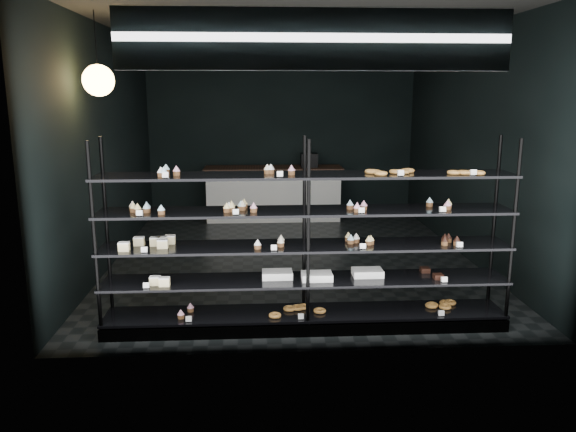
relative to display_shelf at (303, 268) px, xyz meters
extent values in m
cube|color=black|center=(0.05, 2.45, -0.62)|extent=(5.00, 6.00, 0.01)
cube|color=black|center=(0.05, 2.45, 2.57)|extent=(5.00, 6.00, 0.01)
cube|color=black|center=(0.05, 5.45, 0.97)|extent=(5.00, 0.01, 3.20)
cube|color=black|center=(0.05, -0.55, 0.97)|extent=(5.00, 0.01, 3.20)
cube|color=black|center=(-2.45, 2.45, 0.97)|extent=(0.01, 6.00, 3.20)
cube|color=black|center=(2.55, 2.45, 0.97)|extent=(0.01, 6.00, 3.20)
cube|color=black|center=(0.03, 0.00, -0.57)|extent=(4.00, 0.50, 0.12)
cylinder|color=black|center=(-1.94, -0.22, 0.36)|extent=(0.04, 0.04, 1.85)
cylinder|color=black|center=(-1.94, 0.22, 0.36)|extent=(0.04, 0.04, 1.85)
cylinder|color=black|center=(0.03, -0.22, 0.36)|extent=(0.04, 0.04, 1.85)
cylinder|color=black|center=(0.03, 0.22, 0.36)|extent=(0.04, 0.04, 1.85)
cylinder|color=black|center=(2.00, -0.22, 0.36)|extent=(0.04, 0.04, 1.85)
cylinder|color=black|center=(2.00, 0.22, 0.36)|extent=(0.04, 0.04, 1.85)
cube|color=black|center=(0.03, 0.00, -0.48)|extent=(4.00, 0.50, 0.03)
cube|color=black|center=(0.03, 0.00, -0.13)|extent=(4.00, 0.50, 0.02)
cube|color=black|center=(0.03, 0.00, 0.22)|extent=(4.00, 0.50, 0.02)
cube|color=black|center=(0.03, 0.00, 0.57)|extent=(4.00, 0.50, 0.02)
cube|color=black|center=(0.03, 0.00, 0.92)|extent=(4.00, 0.50, 0.02)
cube|color=white|center=(-1.28, -0.18, 0.96)|extent=(0.06, 0.04, 0.06)
cube|color=white|center=(-0.20, -0.18, 0.96)|extent=(0.06, 0.04, 0.06)
cube|color=white|center=(0.86, -0.18, 0.96)|extent=(0.05, 0.04, 0.06)
cube|color=white|center=(1.61, -0.18, 0.96)|extent=(0.06, 0.04, 0.06)
cube|color=white|center=(-1.49, -0.18, 0.61)|extent=(0.06, 0.04, 0.06)
cube|color=white|center=(-0.64, -0.18, 0.61)|extent=(0.05, 0.04, 0.06)
cube|color=white|center=(0.54, -0.18, 0.61)|extent=(0.06, 0.04, 0.06)
cube|color=white|center=(1.33, -0.18, 0.61)|extent=(0.06, 0.04, 0.06)
cube|color=white|center=(-1.51, -0.18, 0.26)|extent=(0.06, 0.04, 0.06)
cube|color=white|center=(-0.33, -0.18, 0.26)|extent=(0.06, 0.04, 0.06)
cube|color=white|center=(0.58, -0.18, 0.26)|extent=(0.05, 0.04, 0.06)
cube|color=white|center=(1.48, -0.18, 0.26)|extent=(0.06, 0.04, 0.06)
cube|color=white|center=(-1.53, -0.18, -0.09)|extent=(0.06, 0.04, 0.06)
cube|color=white|center=(1.40, -0.18, -0.09)|extent=(0.06, 0.04, 0.06)
cube|color=white|center=(-1.08, -0.18, -0.44)|extent=(0.06, 0.04, 0.06)
cube|color=white|center=(-0.05, -0.18, -0.44)|extent=(0.06, 0.04, 0.06)
cube|color=white|center=(1.34, -0.18, -0.44)|extent=(0.06, 0.04, 0.06)
cube|color=#0B1D3B|center=(0.05, -0.47, 2.12)|extent=(3.20, 0.04, 0.45)
cube|color=white|center=(0.05, -0.49, 2.12)|extent=(3.30, 0.02, 0.50)
cylinder|color=black|center=(-2.15, 1.09, 2.27)|extent=(0.01, 0.01, 0.56)
sphere|color=#F5B255|center=(-2.15, 1.09, 1.82)|extent=(0.34, 0.34, 0.34)
cube|color=silver|center=(-0.13, 4.95, -0.17)|extent=(2.43, 0.60, 0.92)
cube|color=black|center=(-0.13, 4.95, 0.32)|extent=(2.53, 0.65, 0.06)
cube|color=black|center=(0.53, 4.95, 0.48)|extent=(0.30, 0.30, 0.25)
camera|label=1|loc=(-0.46, -5.29, 1.70)|focal=35.00mm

